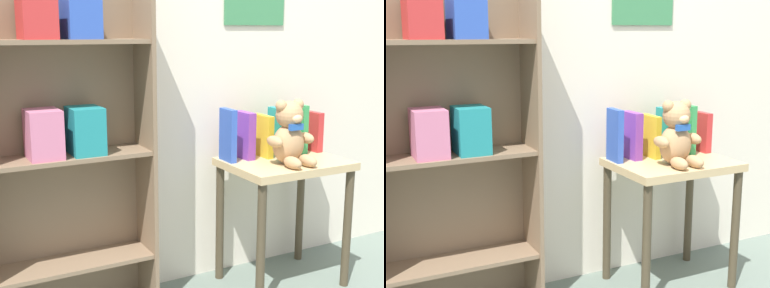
# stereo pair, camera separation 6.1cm
# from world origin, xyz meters

# --- Properties ---
(wall_back) EXTENTS (4.80, 0.07, 2.50)m
(wall_back) POSITION_xyz_m (0.00, 1.43, 1.25)
(wall_back) COLOR silver
(wall_back) RESTS_ON ground_plane
(bookshelf_side) EXTENTS (0.71, 0.23, 1.43)m
(bookshelf_side) POSITION_xyz_m (-0.88, 1.30, 0.80)
(bookshelf_side) COLOR #7F664C
(bookshelf_side) RESTS_ON ground_plane
(display_table) EXTENTS (0.56, 0.41, 0.62)m
(display_table) POSITION_xyz_m (0.13, 1.14, 0.50)
(display_table) COLOR tan
(display_table) RESTS_ON ground_plane
(teddy_bear) EXTENTS (0.23, 0.21, 0.30)m
(teddy_bear) POSITION_xyz_m (0.10, 1.08, 0.75)
(teddy_bear) COLOR tan
(teddy_bear) RESTS_ON display_table
(book_standing_blue) EXTENTS (0.03, 0.12, 0.25)m
(book_standing_blue) POSITION_xyz_m (-0.12, 1.26, 0.74)
(book_standing_blue) COLOR #2D51B7
(book_standing_blue) RESTS_ON display_table
(book_standing_purple) EXTENTS (0.05, 0.12, 0.22)m
(book_standing_purple) POSITION_xyz_m (-0.02, 1.27, 0.73)
(book_standing_purple) COLOR purple
(book_standing_purple) RESTS_ON display_table
(book_standing_yellow) EXTENTS (0.03, 0.14, 0.20)m
(book_standing_yellow) POSITION_xyz_m (0.08, 1.26, 0.72)
(book_standing_yellow) COLOR gold
(book_standing_yellow) RESTS_ON display_table
(book_standing_teal) EXTENTS (0.04, 0.14, 0.23)m
(book_standing_teal) POSITION_xyz_m (0.18, 1.27, 0.73)
(book_standing_teal) COLOR teal
(book_standing_teal) RESTS_ON display_table
(book_standing_green) EXTENTS (0.03, 0.15, 0.24)m
(book_standing_green) POSITION_xyz_m (0.28, 1.25, 0.74)
(book_standing_green) COLOR #33934C
(book_standing_green) RESTS_ON display_table
(book_standing_red) EXTENTS (0.04, 0.15, 0.20)m
(book_standing_red) POSITION_xyz_m (0.38, 1.26, 0.72)
(book_standing_red) COLOR red
(book_standing_red) RESTS_ON display_table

